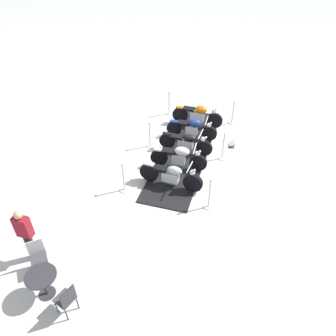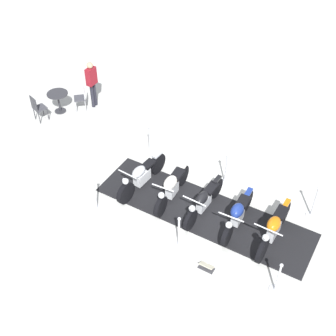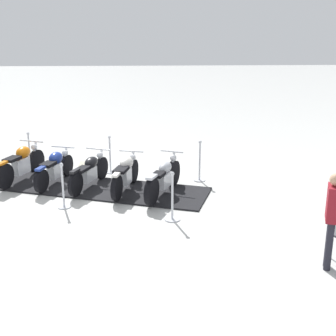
# 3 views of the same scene
# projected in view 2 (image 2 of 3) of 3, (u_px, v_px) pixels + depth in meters

# --- Properties ---
(ground_plane) EXTENTS (80.00, 80.00, 0.00)m
(ground_plane) POSITION_uv_depth(u_px,v_px,m) (203.00, 212.00, 13.09)
(ground_plane) COLOR silver
(display_platform) EXTENTS (3.61, 6.49, 0.04)m
(display_platform) POSITION_uv_depth(u_px,v_px,m) (203.00, 212.00, 13.07)
(display_platform) COLOR black
(display_platform) RESTS_ON ground_plane
(motorcycle_chrome) EXTENTS (2.09, 1.04, 0.98)m
(motorcycle_chrome) POSITION_uv_depth(u_px,v_px,m) (141.00, 176.00, 13.52)
(motorcycle_chrome) COLOR black
(motorcycle_chrome) RESTS_ON display_platform
(motorcycle_cream) EXTENTS (2.01, 0.79, 0.92)m
(motorcycle_cream) POSITION_uv_depth(u_px,v_px,m) (172.00, 187.00, 13.11)
(motorcycle_cream) COLOR black
(motorcycle_cream) RESTS_ON display_platform
(motorcycle_black) EXTENTS (1.98, 0.96, 0.91)m
(motorcycle_black) POSITION_uv_depth(u_px,v_px,m) (203.00, 201.00, 12.75)
(motorcycle_black) COLOR black
(motorcycle_black) RESTS_ON display_platform
(motorcycle_navy) EXTENTS (2.00, 0.86, 0.89)m
(motorcycle_navy) POSITION_uv_depth(u_px,v_px,m) (238.00, 215.00, 12.35)
(motorcycle_navy) COLOR black
(motorcycle_navy) RESTS_ON display_platform
(motorcycle_copper) EXTENTS (2.08, 0.98, 0.99)m
(motorcycle_copper) POSITION_uv_depth(u_px,v_px,m) (274.00, 228.00, 11.94)
(motorcycle_copper) COLOR black
(motorcycle_copper) RESTS_ON display_platform
(stanchion_left_rear) EXTENTS (0.28, 0.28, 1.09)m
(stanchion_left_rear) POSITION_uv_depth(u_px,v_px,m) (314.00, 205.00, 12.73)
(stanchion_left_rear) COLOR silver
(stanchion_left_rear) RESTS_ON ground_plane
(stanchion_left_front) EXTENTS (0.36, 0.36, 1.12)m
(stanchion_left_front) POSITION_uv_depth(u_px,v_px,m) (150.00, 146.00, 14.78)
(stanchion_left_front) COLOR silver
(stanchion_left_front) RESTS_ON ground_plane
(stanchion_right_front) EXTENTS (0.32, 0.32, 1.15)m
(stanchion_right_front) POSITION_uv_depth(u_px,v_px,m) (96.00, 200.00, 12.92)
(stanchion_right_front) COLOR silver
(stanchion_right_front) RESTS_ON ground_plane
(stanchion_left_mid) EXTENTS (0.31, 0.31, 1.10)m
(stanchion_left_mid) POSITION_uv_depth(u_px,v_px,m) (226.00, 173.00, 13.75)
(stanchion_left_mid) COLOR silver
(stanchion_left_mid) RESTS_ON ground_plane
(stanchion_right_rear) EXTENTS (0.31, 0.31, 1.05)m
(stanchion_right_rear) POSITION_uv_depth(u_px,v_px,m) (277.00, 282.00, 10.93)
(stanchion_right_rear) COLOR silver
(stanchion_right_rear) RESTS_ON ground_plane
(stanchion_right_mid) EXTENTS (0.31, 0.31, 1.12)m
(stanchion_right_mid) POSITION_uv_depth(u_px,v_px,m) (179.00, 237.00, 11.92)
(stanchion_right_mid) COLOR silver
(stanchion_right_mid) RESTS_ON ground_plane
(info_placard) EXTENTS (0.32, 0.45, 0.19)m
(info_placard) POSITION_uv_depth(u_px,v_px,m) (206.00, 267.00, 11.61)
(info_placard) COLOR #333338
(info_placard) RESTS_ON ground_plane
(cafe_table) EXTENTS (0.75, 0.75, 0.76)m
(cafe_table) POSITION_uv_depth(u_px,v_px,m) (58.00, 98.00, 16.41)
(cafe_table) COLOR #2D2D33
(cafe_table) RESTS_ON ground_plane
(cafe_chair_near_table) EXTENTS (0.56, 0.56, 0.98)m
(cafe_chair_near_table) POSITION_uv_depth(u_px,v_px,m) (37.00, 107.00, 16.01)
(cafe_chair_near_table) COLOR #2D2D33
(cafe_chair_near_table) RESTS_ON ground_plane
(cafe_chair_across_table) EXTENTS (0.52, 0.52, 0.97)m
(cafe_chair_across_table) POSITION_uv_depth(u_px,v_px,m) (82.00, 96.00, 16.54)
(cafe_chair_across_table) COLOR #B7B7BC
(cafe_chair_across_table) RESTS_ON ground_plane
(bystander_person) EXTENTS (0.45, 0.34, 1.77)m
(bystander_person) POSITION_uv_depth(u_px,v_px,m) (92.00, 80.00, 16.36)
(bystander_person) COLOR #23232D
(bystander_person) RESTS_ON ground_plane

